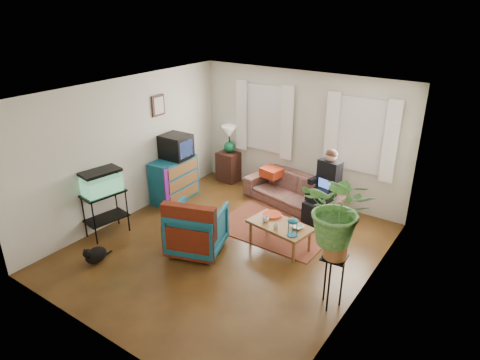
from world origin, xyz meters
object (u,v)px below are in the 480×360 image
Objects in this scene: sofa at (294,187)px; coffee_table at (279,235)px; side_table at (230,166)px; aquarium_stand at (106,214)px; armchair at (197,227)px; plant_stand at (332,281)px; dresser at (174,179)px.

sofa is 1.99× the size of coffee_table.
side_table is at bearing 150.86° from coffee_table.
aquarium_stand is 3.03m from coffee_table.
aquarium_stand is (-0.35, -3.18, 0.06)m from side_table.
sofa reaches higher than coffee_table.
side_table is at bearing 93.20° from aquarium_stand.
aquarium_stand is at bearing -115.33° from sofa.
plant_stand is at bearing 160.04° from armchair.
armchair reaches higher than plant_stand.
sofa is 3.58m from aquarium_stand.
aquarium_stand is at bearing -144.74° from coffee_table.
armchair reaches higher than side_table.
sofa reaches higher than aquarium_stand.
sofa is 2.08× the size of dresser.
dresser is 4.20m from plant_stand.
coffee_table is at bearing 36.11° from aquarium_stand.
aquarium_stand reaches higher than side_table.
sofa is 3.07× the size of side_table.
side_table reaches higher than coffee_table.
armchair is (1.63, -1.21, -0.01)m from dresser.
dresser is 1.15× the size of armchair.
side_table is 0.65× the size of coffee_table.
side_table is at bearing -83.15° from armchair.
armchair reaches higher than coffee_table.
sofa reaches higher than plant_stand.
sofa is at bearing 118.83° from coffee_table.
armchair is 1.10× the size of plant_stand.
coffee_table is at bearing 145.75° from plant_stand.
armchair is (-0.51, -2.36, 0.03)m from sofa.
sofa is 2.41m from armchair.
dresser reaches higher than sofa.
aquarium_stand is 0.77× the size of coffee_table.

